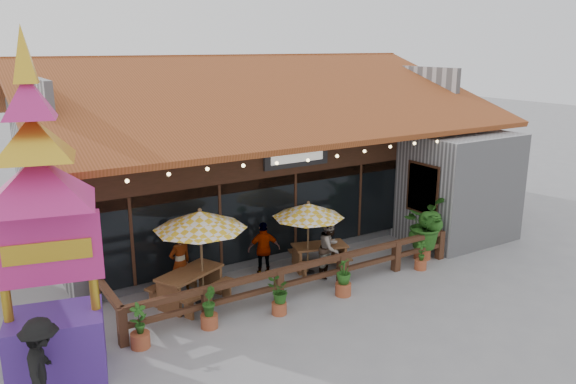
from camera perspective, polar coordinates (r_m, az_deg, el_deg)
ground at (r=16.37m, az=5.76°, el=-8.44°), size 100.00×100.00×0.00m
restaurant_building at (r=21.20m, az=-4.50°, el=3.22°), size 15.50×14.73×6.09m
patio_railing at (r=14.74m, az=-0.57°, el=-8.46°), size 10.00×2.60×0.92m
umbrella_left at (r=14.14m, az=-8.92°, el=-2.87°), size 3.00×3.00×2.51m
umbrella_right at (r=15.79m, az=2.07°, el=-1.90°), size 2.30×2.30×2.18m
picnic_table_left at (r=14.72m, az=-9.90°, el=-8.94°), size 2.22×2.10×0.84m
picnic_table_right at (r=16.61m, az=3.23°, el=-6.15°), size 1.88×1.73×0.75m
thai_sign_tower at (r=11.23m, az=-23.96°, el=0.19°), size 3.23×3.23×7.28m
tropical_plant at (r=17.65m, az=13.66°, el=-3.27°), size 1.83×1.81×1.91m
diner_a at (r=15.03m, az=-10.90°, el=-7.13°), size 0.74×0.58×1.79m
diner_b at (r=16.01m, az=4.29°, el=-5.66°), size 1.04×0.98×1.70m
diner_c at (r=16.05m, az=-2.45°, el=-5.81°), size 1.00×0.68×1.58m
pedestrian at (r=11.22m, az=-23.67°, el=-15.97°), size 0.96×1.32×1.85m
planter_a at (r=12.96m, az=-14.84°, el=-13.31°), size 0.42×0.42×1.04m
planter_b at (r=13.46m, az=-8.04°, el=-11.76°), size 0.42×0.46×1.00m
planter_c at (r=13.92m, az=-0.91°, el=-10.39°), size 0.67×0.62×0.91m
planter_d at (r=14.97m, az=5.66°, el=-8.65°), size 0.55×0.55×1.03m
planter_e at (r=17.04m, az=13.35°, el=-6.51°), size 0.35×0.35×0.86m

